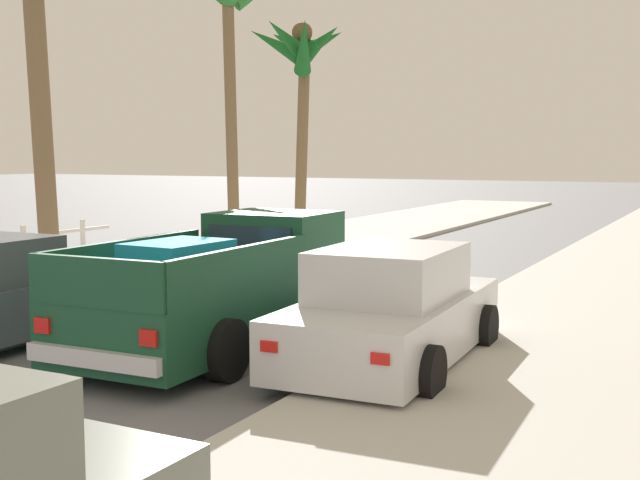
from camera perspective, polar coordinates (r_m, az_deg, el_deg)
The scene contains 8 objects.
sidewalk_left at distance 18.75m, azimuth -10.64°, elevation -2.18°, with size 4.93×60.00×0.12m, color beige.
sidewalk_right at distance 15.00m, azimuth 20.08°, elevation -4.49°, with size 4.93×60.00×0.12m, color beige.
curb_left at distance 18.13m, azimuth -7.97°, elevation -2.45°, with size 0.16×60.00×0.10m, color silver.
curb_right at distance 15.16m, azimuth 16.07°, elevation -4.29°, with size 0.16×60.00×0.10m, color silver.
pickup_truck at distance 11.62m, azimuth -6.53°, elevation -3.42°, with size 2.31×5.26×1.80m.
car_left_near at distance 10.46m, azimuth 4.96°, elevation -4.95°, with size 2.16×4.32×1.54m.
palm_tree_right_fore at distance 24.36m, azimuth -6.38°, elevation 16.19°, with size 3.50×3.72×8.35m.
palm_tree_right_mid at distance 27.32m, azimuth -1.34°, elevation 12.48°, with size 3.30×4.24×6.99m.
Camera 1 is at (6.56, -2.66, 2.69)m, focal length 46.09 mm.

